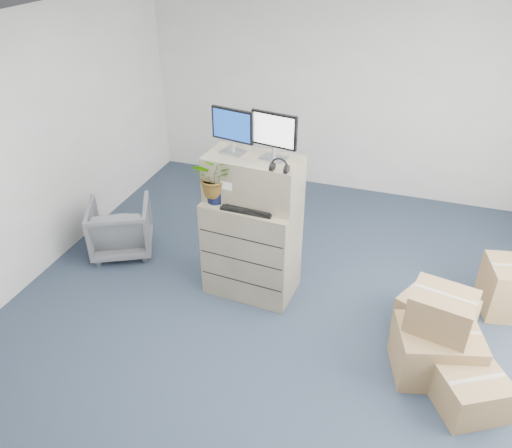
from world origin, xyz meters
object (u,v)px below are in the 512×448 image
(office_chair, at_px, (120,225))
(monitor_left, at_px, (232,128))
(filing_cabinet_lower, at_px, (252,247))
(monitor_right, at_px, (274,134))
(potted_plant, at_px, (215,182))
(keyboard, at_px, (249,208))
(water_bottle, at_px, (263,190))

(office_chair, bearing_deg, monitor_left, 149.51)
(filing_cabinet_lower, distance_m, monitor_right, 1.29)
(filing_cabinet_lower, height_order, office_chair, filing_cabinet_lower)
(potted_plant, relative_size, office_chair, 0.60)
(keyboard, height_order, office_chair, keyboard)
(monitor_right, distance_m, keyboard, 0.77)
(potted_plant, bearing_deg, water_bottle, 22.40)
(filing_cabinet_lower, bearing_deg, office_chair, 177.87)
(monitor_left, bearing_deg, monitor_right, 8.42)
(keyboard, bearing_deg, water_bottle, 69.84)
(water_bottle, bearing_deg, filing_cabinet_lower, -150.92)
(monitor_right, xyz_separation_m, water_bottle, (-0.10, -0.02, -0.59))
(keyboard, distance_m, potted_plant, 0.42)
(keyboard, height_order, water_bottle, water_bottle)
(potted_plant, bearing_deg, office_chair, 167.37)
(filing_cabinet_lower, xyz_separation_m, potted_plant, (-0.33, -0.12, 0.78))
(filing_cabinet_lower, xyz_separation_m, office_chair, (-1.74, 0.19, -0.19))
(potted_plant, xyz_separation_m, office_chair, (-1.41, 0.32, -0.97))
(filing_cabinet_lower, xyz_separation_m, monitor_right, (0.20, 0.07, 1.27))
(office_chair, bearing_deg, monitor_right, 149.70)
(monitor_right, relative_size, office_chair, 0.64)
(filing_cabinet_lower, height_order, potted_plant, potted_plant)
(monitor_left, height_order, water_bottle, monitor_left)
(potted_plant, bearing_deg, filing_cabinet_lower, 20.25)
(filing_cabinet_lower, xyz_separation_m, keyboard, (0.02, -0.14, 0.56))
(filing_cabinet_lower, bearing_deg, water_bottle, 33.26)
(monitor_left, height_order, office_chair, monitor_left)
(monitor_left, relative_size, office_chair, 0.62)
(water_bottle, bearing_deg, potted_plant, -157.60)
(office_chair, bearing_deg, water_bottle, 148.99)
(keyboard, bearing_deg, office_chair, 171.15)
(monitor_left, height_order, keyboard, monitor_left)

